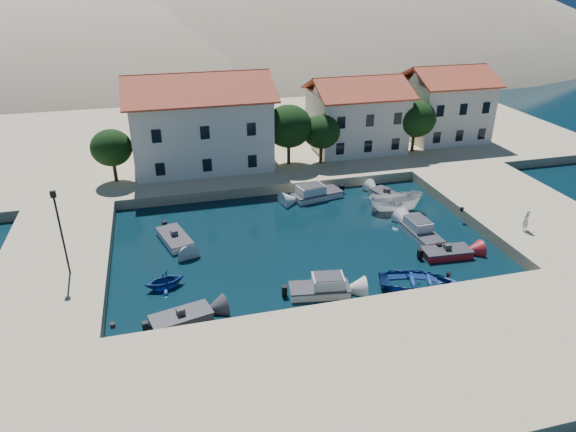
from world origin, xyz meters
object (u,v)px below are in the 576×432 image
(building_right, at_px, (445,102))
(cabin_cruiser_south, at_px, (320,288))
(rowboat_south, at_px, (417,286))
(cabin_cruiser_east, at_px, (421,232))
(pedestrian, at_px, (526,220))
(building_mid, at_px, (356,112))
(lamppost, at_px, (60,225))
(building_left, at_px, (200,119))
(boat_east, at_px, (394,211))

(building_right, distance_m, cabin_cruiser_south, 37.45)
(rowboat_south, height_order, cabin_cruiser_east, cabin_cruiser_east)
(building_right, xyz_separation_m, pedestrian, (-6.36, -24.49, -3.58))
(cabin_cruiser_south, bearing_deg, pedestrian, 18.23)
(building_mid, distance_m, lamppost, 36.21)
(building_left, distance_m, rowboat_south, 29.71)
(building_right, bearing_deg, building_left, -176.19)
(cabin_cruiser_east, bearing_deg, rowboat_south, 148.23)
(building_mid, xyz_separation_m, lamppost, (-29.50, -21.00, -0.47))
(rowboat_south, bearing_deg, cabin_cruiser_south, 101.37)
(rowboat_south, height_order, pedestrian, pedestrian)
(building_right, height_order, rowboat_south, building_right)
(building_left, distance_m, lamppost, 23.10)
(building_mid, distance_m, rowboat_south, 28.55)
(cabin_cruiser_south, height_order, pedestrian, pedestrian)
(building_right, distance_m, boat_east, 22.35)
(pedestrian, bearing_deg, rowboat_south, 4.47)
(building_right, relative_size, cabin_cruiser_south, 2.16)
(lamppost, xyz_separation_m, cabin_cruiser_south, (16.66, -5.58, -4.28))
(building_left, height_order, lamppost, building_left)
(cabin_cruiser_south, bearing_deg, lamppost, 170.22)
(building_right, bearing_deg, lamppost, -152.07)
(building_right, relative_size, rowboat_south, 1.75)
(lamppost, distance_m, rowboat_south, 24.97)
(lamppost, bearing_deg, building_mid, 35.45)
(cabin_cruiser_south, xyz_separation_m, rowboat_south, (6.99, -0.87, -0.48))
(building_left, bearing_deg, building_mid, 3.18)
(lamppost, bearing_deg, building_right, 27.93)
(rowboat_south, height_order, boat_east, boat_east)
(building_left, xyz_separation_m, pedestrian, (23.64, -22.49, -4.04))
(building_mid, relative_size, rowboat_south, 1.94)
(cabin_cruiser_south, xyz_separation_m, cabin_cruiser_east, (10.71, 5.75, -0.00))
(building_left, distance_m, building_right, 30.07)
(building_right, bearing_deg, building_mid, -175.24)
(building_left, xyz_separation_m, building_mid, (18.00, 1.00, -0.71))
(cabin_cruiser_south, bearing_deg, boat_east, 54.33)
(building_left, xyz_separation_m, boat_east, (15.99, -14.52, -5.94))
(cabin_cruiser_east, relative_size, pedestrian, 2.60)
(pedestrian, bearing_deg, boat_east, -60.68)
(lamppost, relative_size, pedestrian, 3.49)
(boat_east, xyz_separation_m, pedestrian, (7.66, -7.96, 1.89))
(building_left, height_order, building_right, building_left)
(lamppost, bearing_deg, boat_east, 11.27)
(cabin_cruiser_east, xyz_separation_m, pedestrian, (7.77, -2.65, 1.42))
(building_mid, distance_m, building_right, 12.04)
(building_right, bearing_deg, cabin_cruiser_east, -122.90)
(pedestrian, bearing_deg, building_left, -58.13)
(building_right, xyz_separation_m, cabin_cruiser_east, (-14.12, -21.83, -5.00))
(building_right, xyz_separation_m, boat_east, (-14.01, -16.52, -5.47))
(building_mid, xyz_separation_m, rowboat_south, (-5.85, -27.45, -5.22))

